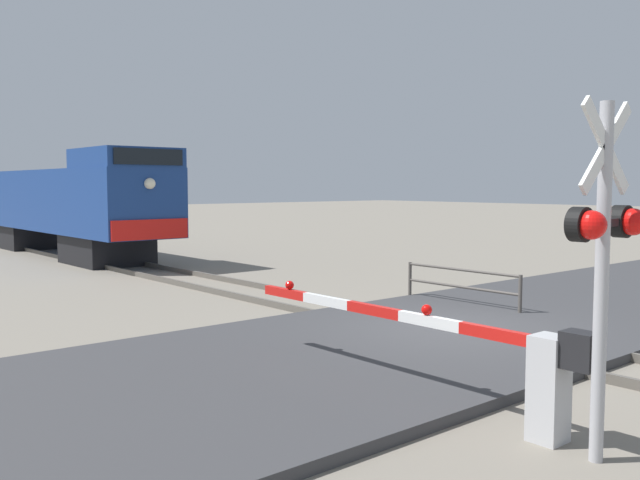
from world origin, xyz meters
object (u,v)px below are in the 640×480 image
Objects in this scene: crossing_signal at (605,244)px; guard_railing at (461,282)px; locomotive at (66,204)px; crossing_gate at (494,357)px.

crossing_signal is 1.16× the size of guard_railing.
guard_railing is at bearing -82.51° from locomotive.
crossing_signal is at bearing -132.75° from guard_railing.
crossing_gate is at bearing 85.21° from crossing_signal.
crossing_signal is 8.71m from guard_railing.
crossing_signal is at bearing -98.21° from locomotive.
guard_railing is (5.81, 6.29, -1.61)m from crossing_signal.
locomotive reaches higher than crossing_gate.
locomotive is at bearing 97.49° from guard_railing.
crossing_gate is (0.11, 1.36, -1.43)m from crossing_signal.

